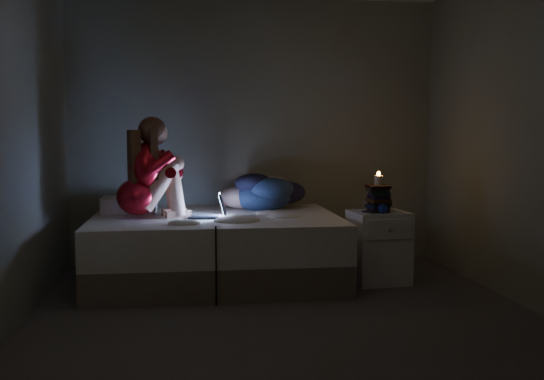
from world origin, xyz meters
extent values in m
cube|color=#3E3836|center=(0.00, 0.00, -0.01)|extent=(3.60, 3.80, 0.02)
cube|color=#656B55|center=(0.00, 1.91, 1.30)|extent=(3.60, 0.02, 2.60)
cube|color=#656B55|center=(0.00, -1.91, 1.30)|extent=(3.60, 0.02, 2.60)
cube|color=#656B55|center=(-1.81, 0.00, 1.30)|extent=(0.02, 3.80, 2.60)
cube|color=#656B55|center=(1.81, 0.00, 1.30)|extent=(0.02, 3.80, 2.60)
cube|color=silver|center=(-1.19, 1.42, 0.65)|extent=(0.48, 0.34, 0.14)
cube|color=silver|center=(0.96, 0.85, 0.31)|extent=(0.50, 0.46, 0.62)
cylinder|color=beige|center=(0.95, 0.87, 0.88)|extent=(0.07, 0.07, 0.08)
cube|color=black|center=(0.85, 0.80, 0.62)|extent=(0.10, 0.15, 0.01)
sphere|color=navy|center=(0.94, 0.73, 0.66)|extent=(0.08, 0.08, 0.08)
camera|label=1|loc=(-0.67, -4.34, 1.29)|focal=41.69mm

